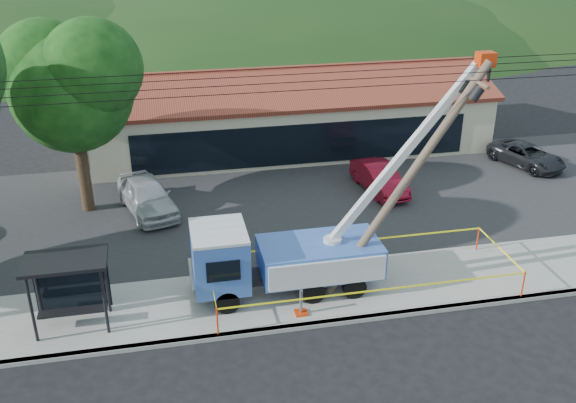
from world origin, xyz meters
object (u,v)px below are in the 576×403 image
(leaning_pole, at_px, (413,171))
(car_red, at_px, (378,192))
(car_silver, at_px, (149,213))
(car_dark, at_px, (525,167))
(utility_truck, at_px, (282,255))
(bus_shelter, at_px, (68,275))

(leaning_pole, xyz_separation_m, car_red, (1.93, 8.36, -4.69))
(car_silver, bearing_deg, car_dark, -11.67)
(utility_truck, distance_m, bus_shelter, 7.32)
(utility_truck, height_order, car_red, utility_truck)
(car_dark, bearing_deg, utility_truck, -169.28)
(car_silver, xyz_separation_m, car_dark, (20.11, 1.59, 0.00))
(car_silver, xyz_separation_m, car_red, (11.21, 0.06, 0.00))
(car_red, xyz_separation_m, car_dark, (8.89, 1.52, 0.00))
(bus_shelter, bearing_deg, leaning_pole, 0.41)
(utility_truck, bearing_deg, car_red, 50.66)
(car_dark, bearing_deg, car_red, 168.96)
(car_silver, distance_m, car_red, 11.21)
(bus_shelter, bearing_deg, car_dark, 23.79)
(bus_shelter, relative_size, car_red, 0.65)
(bus_shelter, bearing_deg, utility_truck, 4.43)
(bus_shelter, bearing_deg, car_silver, 73.26)
(utility_truck, bearing_deg, car_dark, 31.48)
(leaning_pole, relative_size, bus_shelter, 3.15)
(utility_truck, relative_size, car_silver, 2.22)
(leaning_pole, relative_size, car_silver, 1.78)
(utility_truck, xyz_separation_m, leaning_pole, (4.53, -0.48, 3.06))
(car_red, relative_size, car_dark, 0.96)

